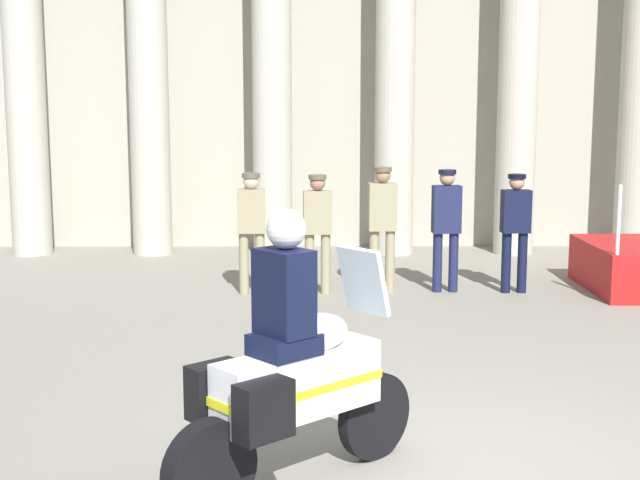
# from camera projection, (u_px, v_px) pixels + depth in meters

# --- Properties ---
(ground_plane) EXTENTS (28.00, 28.00, 0.00)m
(ground_plane) POSITION_uv_depth(u_px,v_px,m) (471.00, 469.00, 6.31)
(ground_plane) COLOR gray
(colonnade_backdrop) EXTENTS (14.13, 1.52, 6.89)m
(colonnade_backdrop) POSITION_uv_depth(u_px,v_px,m) (333.00, 39.00, 15.39)
(colonnade_backdrop) COLOR #A49F91
(colonnade_backdrop) RESTS_ON ground_plane
(officer_in_row_0) EXTENTS (0.39, 0.24, 1.65)m
(officer_in_row_0) POSITION_uv_depth(u_px,v_px,m) (251.00, 223.00, 11.99)
(officer_in_row_0) COLOR gray
(officer_in_row_0) RESTS_ON ground_plane
(officer_in_row_1) EXTENTS (0.39, 0.24, 1.62)m
(officer_in_row_1) POSITION_uv_depth(u_px,v_px,m) (318.00, 224.00, 12.02)
(officer_in_row_1) COLOR gray
(officer_in_row_1) RESTS_ON ground_plane
(officer_in_row_2) EXTENTS (0.39, 0.24, 1.72)m
(officer_in_row_2) POSITION_uv_depth(u_px,v_px,m) (382.00, 219.00, 12.06)
(officer_in_row_2) COLOR gray
(officer_in_row_2) RESTS_ON ground_plane
(officer_in_row_3) EXTENTS (0.39, 0.24, 1.68)m
(officer_in_row_3) POSITION_uv_depth(u_px,v_px,m) (446.00, 220.00, 12.13)
(officer_in_row_3) COLOR #191E42
(officer_in_row_3) RESTS_ON ground_plane
(officer_in_row_4) EXTENTS (0.39, 0.24, 1.63)m
(officer_in_row_4) POSITION_uv_depth(u_px,v_px,m) (515.00, 223.00, 12.08)
(officer_in_row_4) COLOR black
(officer_in_row_4) RESTS_ON ground_plane
(motorcycle_with_rider) EXTENTS (1.65, 1.47, 1.90)m
(motorcycle_with_rider) POSITION_uv_depth(u_px,v_px,m) (290.00, 375.00, 5.87)
(motorcycle_with_rider) COLOR black
(motorcycle_with_rider) RESTS_ON ground_plane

